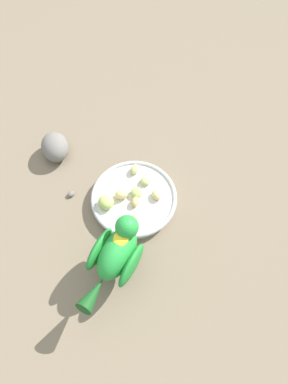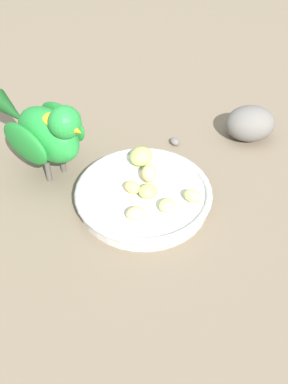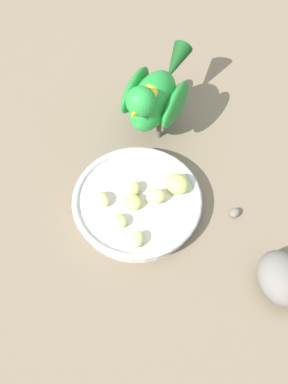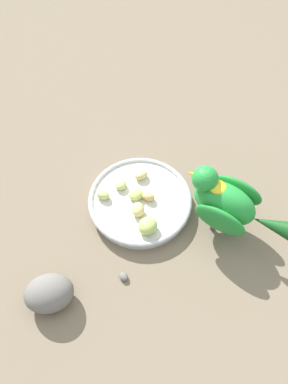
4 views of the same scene
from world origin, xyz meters
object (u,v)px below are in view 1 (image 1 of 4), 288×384
Objects in this scene: apple_piece_2 at (135,169)px; pebble_0 at (71,194)px; apple_piece_3 at (146,181)px; apple_piece_0 at (135,202)px; apple_piece_4 at (106,202)px; feeding_bowl at (134,199)px; apple_piece_1 at (157,195)px; apple_piece_6 at (122,193)px; apple_piece_5 at (137,192)px; rock_large at (55,147)px; parrot at (116,254)px.

pebble_0 is (0.13, -0.12, -0.03)m from apple_piece_2.
apple_piece_2 reaches higher than apple_piece_3.
apple_piece_0 reaches higher than pebble_0.
apple_piece_4 is 2.05× the size of pebble_0.
apple_piece_1 reaches higher than feeding_bowl.
feeding_bowl is 0.04m from apple_piece_6.
rock_large reaches higher than apple_piece_5.
apple_piece_4 is at bearing 95.83° from pebble_0.
apple_piece_4 reaches higher than apple_piece_1.
parrot reaches higher than apple_piece_5.
apple_piece_2 reaches higher than pebble_0.
parrot reaches higher than apple_piece_1.
apple_piece_0 reaches higher than apple_piece_3.
feeding_bowl is 0.06m from apple_piece_1.
apple_piece_2 is 0.08m from apple_piece_6.
rock_large reaches higher than apple_piece_0.
apple_piece_3 reaches higher than feeding_bowl.
apple_piece_1 is 0.13× the size of parrot.
apple_piece_0 is 1.03× the size of apple_piece_3.
apple_piece_0 is (0.01, 0.01, 0.02)m from feeding_bowl.
apple_piece_1 is 0.20m from parrot.
parrot is at bearing 58.07° from rock_large.
feeding_bowl is at bearing -59.69° from apple_piece_1.
parrot is at bearing 63.03° from pebble_0.
apple_piece_2 is 0.95× the size of apple_piece_5.
apple_piece_4 is at bearing 40.37° from parrot.
rock_large reaches higher than apple_piece_1.
pebble_0 is at bearing -84.17° from apple_piece_4.
rock_large reaches higher than apple_piece_4.
apple_piece_2 is 0.17m from pebble_0.
apple_piece_4 is 0.05m from apple_piece_6.
pebble_0 is at bearing 62.12° from parrot.
apple_piece_1 is at bearing 61.85° from apple_piece_3.
rock_large reaches higher than apple_piece_6.
apple_piece_6 is (0.06, -0.03, 0.00)m from apple_piece_3.
apple_piece_1 reaches higher than apple_piece_3.
apple_piece_3 is 0.04m from apple_piece_5.
feeding_bowl is 0.07m from apple_piece_4.
feeding_bowl is 0.16m from pebble_0.
rock_large is (0.04, -0.22, -0.00)m from apple_piece_2.
rock_large is at bearing -85.01° from apple_piece_3.
apple_piece_0 is 0.27m from rock_large.
apple_piece_3 is 0.12× the size of parrot.
feeding_bowl is 0.05m from apple_piece_3.
apple_piece_4 is (0.12, -0.01, 0.00)m from apple_piece_2.
pebble_0 is at bearing -68.39° from feeding_bowl.
apple_piece_3 is at bearing 173.89° from feeding_bowl.
feeding_bowl is 2.41× the size of rock_large.
feeding_bowl reaches higher than pebble_0.
apple_piece_5 is (0.04, -0.00, 0.00)m from apple_piece_3.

